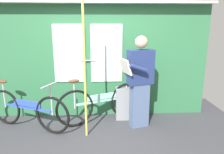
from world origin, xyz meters
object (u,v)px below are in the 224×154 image
bicycle_near_door (27,110)px  trash_bin_by_wall (126,103)px  handrail_pole (85,72)px  bicycle_leaning_behind (102,103)px  passenger_reading_newspaper (139,80)px

bicycle_near_door → trash_bin_by_wall: 1.79m
trash_bin_by_wall → handrail_pole: 1.24m
bicycle_leaning_behind → trash_bin_by_wall: size_ratio=2.65×
bicycle_near_door → passenger_reading_newspaper: (1.94, 0.03, 0.49)m
bicycle_near_door → passenger_reading_newspaper: bearing=23.4°
handrail_pole → trash_bin_by_wall: bearing=42.7°
trash_bin_by_wall → handrail_pole: bearing=-137.3°
bicycle_leaning_behind → handrail_pole: handrail_pole is taller
bicycle_near_door → bicycle_leaning_behind: 1.30m
bicycle_leaning_behind → passenger_reading_newspaper: bearing=-41.5°
handrail_pole → passenger_reading_newspaper: bearing=19.0°
bicycle_near_door → trash_bin_by_wall: bicycle_near_door is taller
bicycle_near_door → bicycle_leaning_behind: size_ratio=0.97×
passenger_reading_newspaper → trash_bin_by_wall: passenger_reading_newspaper is taller
bicycle_near_door → bicycle_leaning_behind: bearing=33.3°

